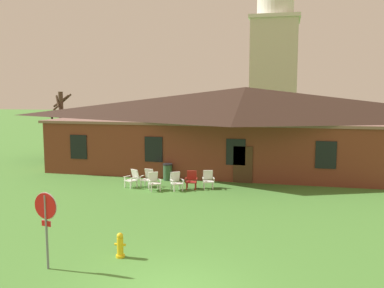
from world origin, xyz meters
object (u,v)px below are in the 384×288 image
at_px(lawn_chair_near_door, 148,177).
at_px(lawn_chair_far_side, 208,179).
at_px(lawn_chair_middle, 176,181).
at_px(stop_sign, 46,215).
at_px(fire_hydrant, 120,246).
at_px(lawn_chair_left_end, 154,181).
at_px(trash_bin, 168,172).
at_px(lawn_chair_right_end, 192,179).
at_px(lawn_chair_by_porch, 133,178).

bearing_deg(lawn_chair_near_door, lawn_chair_far_side, 5.84).
distance_m(lawn_chair_near_door, lawn_chair_middle, 1.81).
bearing_deg(stop_sign, fire_hydrant, 36.61).
xyz_separation_m(lawn_chair_left_end, fire_hydrant, (1.78, -8.75, -0.12)).
bearing_deg(stop_sign, lawn_chair_near_door, 93.55).
bearing_deg(lawn_chair_near_door, lawn_chair_middle, -15.23).
bearing_deg(trash_bin, lawn_chair_near_door, -108.40).
xyz_separation_m(lawn_chair_right_end, fire_hydrant, (-0.06, -9.56, -0.12)).
bearing_deg(trash_bin, lawn_chair_far_side, -28.61).
xyz_separation_m(lawn_chair_left_end, trash_bin, (-0.01, 2.59, -0.00)).
relative_size(lawn_chair_by_porch, fire_hydrant, 1.21).
relative_size(lawn_chair_middle, trash_bin, 0.98).
bearing_deg(trash_bin, lawn_chair_by_porch, -122.13).
bearing_deg(lawn_chair_by_porch, lawn_chair_far_side, 9.51).
distance_m(stop_sign, lawn_chair_left_end, 10.09).
bearing_deg(trash_bin, lawn_chair_right_end, -43.82).
relative_size(lawn_chair_middle, fire_hydrant, 1.21).
xyz_separation_m(stop_sign, lawn_chair_far_side, (2.63, 11.14, -1.11)).
relative_size(lawn_chair_by_porch, lawn_chair_right_end, 1.00).
distance_m(lawn_chair_by_porch, lawn_chair_far_side, 4.11).
relative_size(lawn_chair_right_end, trash_bin, 0.98).
bearing_deg(lawn_chair_right_end, fire_hydrant, -90.38).
relative_size(lawn_chair_by_porch, trash_bin, 0.98).
xyz_separation_m(lawn_chair_near_door, lawn_chair_middle, (1.74, -0.47, 0.00)).
distance_m(lawn_chair_right_end, lawn_chair_far_side, 0.90).
bearing_deg(lawn_chair_far_side, fire_hydrant, -95.28).
height_order(stop_sign, lawn_chair_left_end, stop_sign).
relative_size(stop_sign, lawn_chair_near_door, 2.39).
bearing_deg(lawn_chair_left_end, lawn_chair_near_door, 128.17).
bearing_deg(lawn_chair_by_porch, fire_hydrant, -71.13).
bearing_deg(lawn_chair_middle, stop_sign, -95.93).
xyz_separation_m(stop_sign, lawn_chair_left_end, (-0.06, 10.03, -1.11)).
height_order(lawn_chair_middle, fire_hydrant, lawn_chair_middle).
height_order(lawn_chair_left_end, lawn_chair_middle, same).
distance_m(lawn_chair_left_end, trash_bin, 2.59).
relative_size(lawn_chair_middle, lawn_chair_right_end, 1.00).
bearing_deg(fire_hydrant, lawn_chair_middle, 94.10).
bearing_deg(fire_hydrant, lawn_chair_left_end, 101.51).
relative_size(stop_sign, lawn_chair_far_side, 2.39).
height_order(stop_sign, lawn_chair_by_porch, stop_sign).
relative_size(lawn_chair_far_side, fire_hydrant, 1.21).
distance_m(fire_hydrant, trash_bin, 11.48).
xyz_separation_m(lawn_chair_left_end, lawn_chair_middle, (1.13, 0.30, 0.00)).
xyz_separation_m(lawn_chair_by_porch, lawn_chair_left_end, (1.36, -0.44, 0.00)).
height_order(lawn_chair_near_door, lawn_chair_middle, same).
bearing_deg(lawn_chair_far_side, stop_sign, -103.29).
height_order(lawn_chair_near_door, lawn_chair_left_end, same).
bearing_deg(lawn_chair_far_side, lawn_chair_left_end, -157.50).
distance_m(stop_sign, lawn_chair_right_end, 11.04).
xyz_separation_m(stop_sign, lawn_chair_right_end, (1.79, 10.84, -1.11)).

